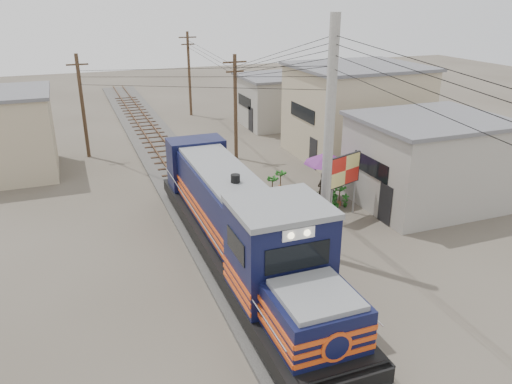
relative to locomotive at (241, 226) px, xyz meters
name	(u,v)px	position (x,y,z in m)	size (l,w,h in m)	color
ground	(242,266)	(0.00, -0.08, -1.82)	(120.00, 120.00, 0.00)	#473F35
ballast	(186,185)	(0.00, 9.92, -1.74)	(3.60, 70.00, 0.16)	#595651
track	(186,182)	(0.00, 9.92, -1.56)	(1.15, 70.00, 0.12)	#51331E
locomotive	(241,226)	(0.00, 0.00, 0.00)	(3.12, 17.02, 4.22)	black
utility_pole_main	(328,146)	(3.50, -0.58, 3.18)	(0.40, 0.40, 10.00)	#9E9B93
wooden_pole_mid	(235,106)	(4.50, 13.92, 1.86)	(1.60, 0.24, 7.00)	#4C3826
wooden_pole_far	(189,72)	(4.80, 27.92, 2.11)	(1.60, 0.24, 7.50)	#4C3826
wooden_pole_left	(82,104)	(-5.00, 17.92, 1.86)	(1.60, 0.24, 7.00)	#4C3826
power_lines	(183,58)	(-0.14, 8.42, 5.74)	(9.65, 19.00, 3.30)	black
shophouse_front	(427,161)	(11.50, 2.92, 0.54)	(7.35, 6.30, 4.70)	gray
shophouse_mid	(355,111)	(12.50, 11.92, 1.29)	(8.40, 7.35, 6.20)	tan
shophouse_back	(278,100)	(11.00, 21.92, 0.29)	(6.30, 6.30, 4.20)	gray
shophouse_left	(1,134)	(-10.00, 15.92, 0.79)	(6.30, 6.30, 5.20)	tan
billboard	(345,172)	(6.37, 2.73, 0.63)	(2.07, 0.84, 3.33)	#99999E
market_umbrella	(327,158)	(6.64, 5.09, 0.61)	(3.05, 3.05, 2.76)	black
vendor	(322,189)	(6.13, 4.48, -0.88)	(0.69, 0.45, 1.88)	black
plant_nursery	(313,199)	(5.64, 4.49, -1.36)	(3.22, 3.30, 1.12)	#1E5C1A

